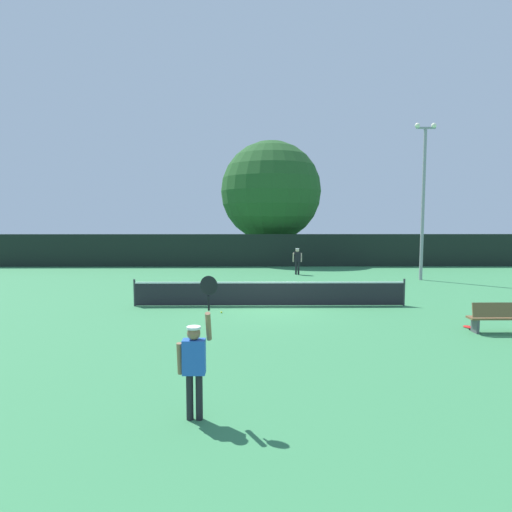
{
  "coord_description": "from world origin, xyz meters",
  "views": [
    {
      "loc": [
        -0.72,
        -16.43,
        3.39
      ],
      "look_at": [
        -0.51,
        3.29,
        1.7
      ],
      "focal_mm": 29.62,
      "sensor_mm": 36.0,
      "label": 1
    }
  ],
  "objects": [
    {
      "name": "player_receiving",
      "position": [
        2.12,
        9.57,
        0.99
      ],
      "size": [
        0.57,
        0.24,
        1.63
      ],
      "rotation": [
        0.0,
        0.0,
        3.14
      ],
      "color": "black",
      "rests_on": "ground"
    },
    {
      "name": "courtside_bench",
      "position": [
        6.72,
        -4.09,
        0.48
      ],
      "size": [
        1.8,
        0.44,
        0.95
      ],
      "color": "brown",
      "rests_on": "ground"
    },
    {
      "name": "large_tree",
      "position": [
        0.86,
        18.06,
        5.68
      ],
      "size": [
        8.08,
        8.08,
        9.72
      ],
      "color": "brown",
      "rests_on": "ground"
    },
    {
      "name": "parked_car_far",
      "position": [
        10.55,
        22.12,
        0.78
      ],
      "size": [
        2.09,
        4.28,
        1.69
      ],
      "rotation": [
        0.0,
        0.0,
        0.05
      ],
      "color": "red",
      "rests_on": "ground"
    },
    {
      "name": "ground_plane",
      "position": [
        0.0,
        0.0,
        0.0
      ],
      "size": [
        120.0,
        120.0,
        0.0
      ],
      "primitive_type": "plane",
      "color": "#387F4C"
    },
    {
      "name": "player_serving",
      "position": [
        -1.68,
        -9.49,
        1.07
      ],
      "size": [
        0.67,
        0.39,
        2.45
      ],
      "color": "blue",
      "rests_on": "ground"
    },
    {
      "name": "tennis_ball",
      "position": [
        -1.82,
        -1.28,
        0.03
      ],
      "size": [
        0.07,
        0.07,
        0.07
      ],
      "primitive_type": "sphere",
      "color": "#CCE033",
      "rests_on": "ground"
    },
    {
      "name": "parked_car_mid",
      "position": [
        7.0,
        21.89,
        0.78
      ],
      "size": [
        2.15,
        4.31,
        1.69
      ],
      "rotation": [
        0.0,
        0.0,
        -0.06
      ],
      "color": "black",
      "rests_on": "ground"
    },
    {
      "name": "light_pole",
      "position": [
        8.87,
        7.18,
        4.92
      ],
      "size": [
        1.18,
        0.28,
        8.7
      ],
      "color": "gray",
      "rests_on": "ground"
    },
    {
      "name": "spare_racket",
      "position": [
        6.13,
        -3.45,
        0.02
      ],
      "size": [
        0.28,
        0.52,
        0.04
      ],
      "color": "black",
      "rests_on": "ground"
    },
    {
      "name": "perimeter_fence",
      "position": [
        0.0,
        14.15,
        1.18
      ],
      "size": [
        39.8,
        0.12,
        2.36
      ],
      "primitive_type": "cube",
      "color": "black",
      "rests_on": "ground"
    },
    {
      "name": "parked_car_near",
      "position": [
        -2.62,
        20.02,
        0.78
      ],
      "size": [
        2.36,
        4.39,
        1.69
      ],
      "rotation": [
        0.0,
        0.0,
        -0.11
      ],
      "color": "navy",
      "rests_on": "ground"
    },
    {
      "name": "tennis_net",
      "position": [
        0.0,
        0.0,
        0.51
      ],
      "size": [
        10.71,
        0.08,
        1.07
      ],
      "color": "#232328",
      "rests_on": "ground"
    }
  ]
}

